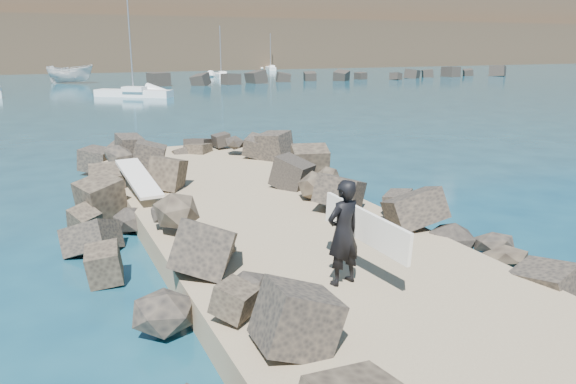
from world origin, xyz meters
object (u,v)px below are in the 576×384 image
surfer_with_board (347,232)px  surfboard_resting (139,182)px  boat_imported (70,74)px  sailboat_c (134,93)px

surfer_with_board → surfboard_resting: bearing=107.3°
boat_imported → sailboat_c: bearing=-141.1°
surfboard_resting → surfer_with_board: surfer_with_board is taller
boat_imported → surfer_with_board: bearing=-151.2°
surfboard_resting → boat_imported: 61.07m
boat_imported → sailboat_c: (3.98, -22.44, -0.82)m
boat_imported → surfer_with_board: size_ratio=2.55×
surfboard_resting → surfer_with_board: (2.31, -7.45, 0.52)m
surfboard_resting → boat_imported: bearing=82.5°
surfboard_resting → boat_imported: boat_imported is taller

